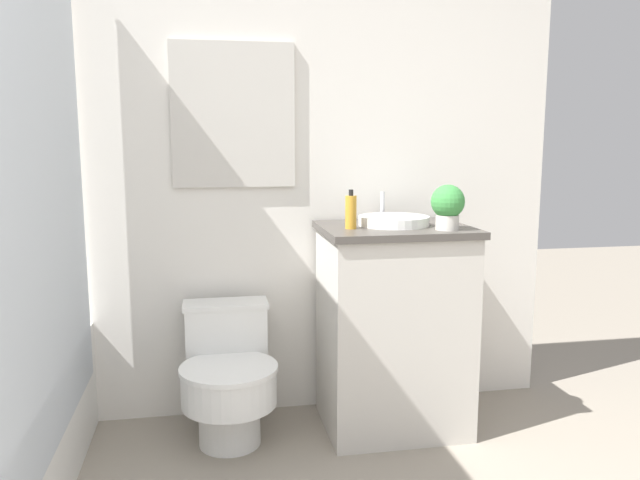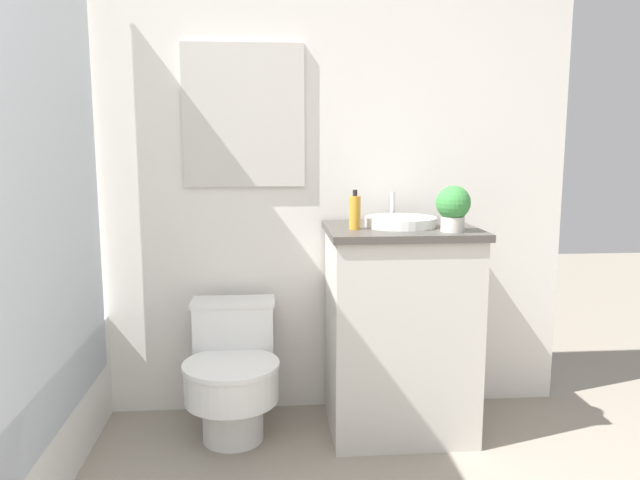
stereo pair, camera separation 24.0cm
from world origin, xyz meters
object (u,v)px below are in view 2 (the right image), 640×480
at_px(potted_plant, 453,206).
at_px(toilet, 233,373).
at_px(sink, 400,222).
at_px(soap_bottle, 355,212).

bearing_deg(potted_plant, toilet, 171.08).
relative_size(toilet, potted_plant, 3.05).
relative_size(toilet, sink, 1.66).
height_order(toilet, potted_plant, potted_plant).
height_order(soap_bottle, potted_plant, potted_plant).
distance_m(toilet, soap_bottle, 0.86).
xyz_separation_m(toilet, potted_plant, (0.89, -0.14, 0.72)).
xyz_separation_m(soap_bottle, potted_plant, (0.38, -0.10, 0.03)).
bearing_deg(soap_bottle, potted_plant, -15.07).
xyz_separation_m(toilet, soap_bottle, (0.51, -0.04, 0.69)).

